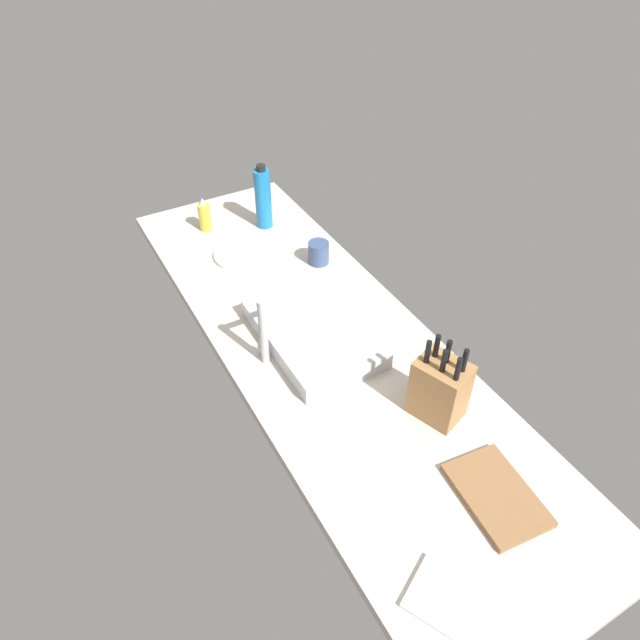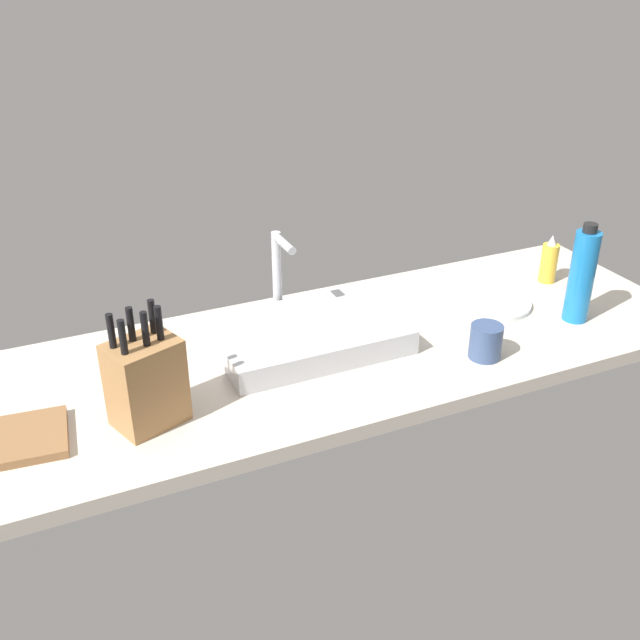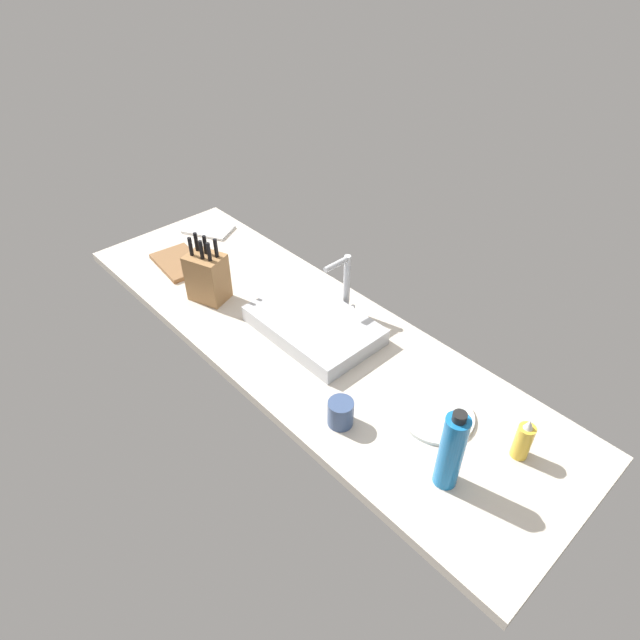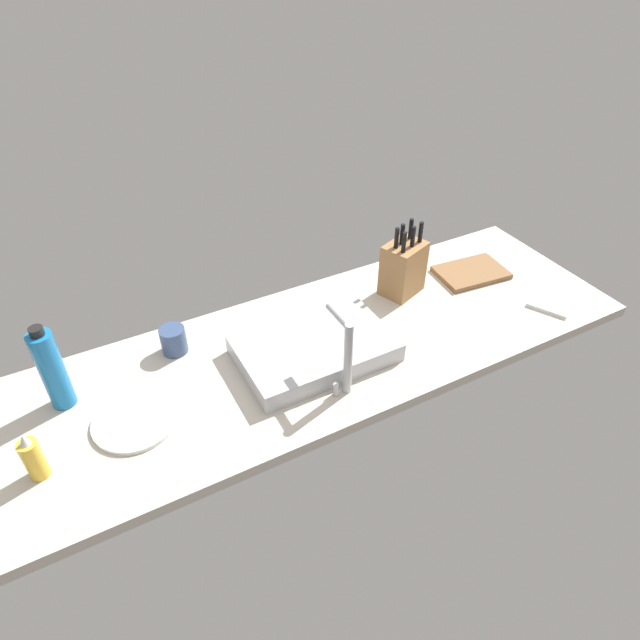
# 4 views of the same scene
# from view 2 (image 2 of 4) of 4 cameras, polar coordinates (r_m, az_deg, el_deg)

# --- Properties ---
(countertop_slab) EXTENTS (2.00, 0.62, 0.04)m
(countertop_slab) POSITION_cam_2_polar(r_m,az_deg,el_deg) (1.75, -0.99, -3.07)
(countertop_slab) COLOR beige
(countertop_slab) RESTS_ON ground
(sink_basin) EXTENTS (0.44, 0.29, 0.06)m
(sink_basin) POSITION_cam_2_polar(r_m,az_deg,el_deg) (1.75, -0.95, -1.16)
(sink_basin) COLOR #B7BABF
(sink_basin) RESTS_ON countertop_slab
(faucet) EXTENTS (0.06, 0.12, 0.23)m
(faucet) POSITION_cam_2_polar(r_m,az_deg,el_deg) (1.83, -3.16, 3.83)
(faucet) COLOR #B7BABF
(faucet) RESTS_ON countertop_slab
(knife_block) EXTENTS (0.16, 0.14, 0.25)m
(knife_block) POSITION_cam_2_polar(r_m,az_deg,el_deg) (1.50, -13.33, -4.65)
(knife_block) COLOR #9E7042
(knife_block) RESTS_ON countertop_slab
(cutting_board) EXTENTS (0.25, 0.18, 0.02)m
(cutting_board) POSITION_cam_2_polar(r_m,az_deg,el_deg) (1.56, -23.35, -8.68)
(cutting_board) COLOR brown
(cutting_board) RESTS_ON countertop_slab
(soap_bottle) EXTENTS (0.05, 0.05, 0.14)m
(soap_bottle) POSITION_cam_2_polar(r_m,az_deg,el_deg) (2.17, 17.31, 4.34)
(soap_bottle) COLOR gold
(soap_bottle) RESTS_ON countertop_slab
(water_bottle) EXTENTS (0.06, 0.06, 0.26)m
(water_bottle) POSITION_cam_2_polar(r_m,az_deg,el_deg) (1.95, 19.60, 3.25)
(water_bottle) COLOR #1970B7
(water_bottle) RESTS_ON countertop_slab
(dinner_plate) EXTENTS (0.22, 0.22, 0.01)m
(dinner_plate) POSITION_cam_2_polar(r_m,az_deg,el_deg) (2.01, 12.98, 1.35)
(dinner_plate) COLOR silver
(dinner_plate) RESTS_ON countertop_slab
(coffee_mug) EXTENTS (0.08, 0.08, 0.08)m
(coffee_mug) POSITION_cam_2_polar(r_m,az_deg,el_deg) (1.74, 12.71, -1.63)
(coffee_mug) COLOR #384C75
(coffee_mug) RESTS_ON countertop_slab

